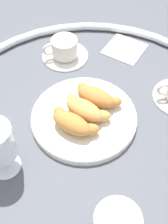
{
  "coord_description": "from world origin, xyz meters",
  "views": [
    {
      "loc": [
        0.21,
        -0.37,
        0.6
      ],
      "look_at": [
        -0.03,
        0.01,
        0.03
      ],
      "focal_mm": 47.81,
      "sensor_mm": 36.0,
      "label": 1
    }
  ],
  "objects_px": {
    "croissant_small": "(85,109)",
    "coffee_cup_near": "(64,50)",
    "croissant_extra": "(96,96)",
    "pastry_plate": "(84,117)",
    "folded_napkin": "(125,49)",
    "croissant_large": "(72,123)"
  },
  "relations": [
    {
      "from": "croissant_extra",
      "to": "folded_napkin",
      "type": "height_order",
      "value": "croissant_extra"
    },
    {
      "from": "folded_napkin",
      "to": "pastry_plate",
      "type": "bearing_deg",
      "value": -83.53
    },
    {
      "from": "pastry_plate",
      "to": "croissant_large",
      "type": "height_order",
      "value": "croissant_large"
    },
    {
      "from": "croissant_small",
      "to": "folded_napkin",
      "type": "height_order",
      "value": "croissant_small"
    },
    {
      "from": "pastry_plate",
      "to": "croissant_small",
      "type": "distance_m",
      "value": 0.03
    },
    {
      "from": "croissant_large",
      "to": "croissant_small",
      "type": "xyz_separation_m",
      "value": [
        0.0,
        0.05,
        0.0
      ]
    },
    {
      "from": "pastry_plate",
      "to": "folded_napkin",
      "type": "distance_m",
      "value": 0.29
    },
    {
      "from": "croissant_extra",
      "to": "coffee_cup_near",
      "type": "relative_size",
      "value": 1.01
    },
    {
      "from": "pastry_plate",
      "to": "croissant_small",
      "type": "height_order",
      "value": "croissant_small"
    },
    {
      "from": "coffee_cup_near",
      "to": "croissant_extra",
      "type": "bearing_deg",
      "value": -33.86
    },
    {
      "from": "croissant_small",
      "to": "croissant_large",
      "type": "bearing_deg",
      "value": -94.1
    },
    {
      "from": "croissant_extra",
      "to": "coffee_cup_near",
      "type": "bearing_deg",
      "value": 146.14
    },
    {
      "from": "folded_napkin",
      "to": "croissant_large",
      "type": "bearing_deg",
      "value": -84.98
    },
    {
      "from": "croissant_small",
      "to": "coffee_cup_near",
      "type": "height_order",
      "value": "same"
    },
    {
      "from": "croissant_large",
      "to": "folded_napkin",
      "type": "bearing_deg",
      "value": 95.02
    },
    {
      "from": "croissant_large",
      "to": "croissant_small",
      "type": "bearing_deg",
      "value": 85.9
    },
    {
      "from": "croissant_small",
      "to": "croissant_extra",
      "type": "height_order",
      "value": "same"
    },
    {
      "from": "pastry_plate",
      "to": "folded_napkin",
      "type": "xyz_separation_m",
      "value": [
        -0.03,
        0.29,
        -0.01
      ]
    },
    {
      "from": "croissant_extra",
      "to": "coffee_cup_near",
      "type": "xyz_separation_m",
      "value": [
        -0.17,
        0.12,
        -0.01
      ]
    },
    {
      "from": "croissant_extra",
      "to": "folded_napkin",
      "type": "xyz_separation_m",
      "value": [
        -0.04,
        0.24,
        -0.04
      ]
    },
    {
      "from": "pastry_plate",
      "to": "croissant_large",
      "type": "xyz_separation_m",
      "value": [
        -0.0,
        -0.05,
        0.03
      ]
    },
    {
      "from": "folded_napkin",
      "to": "croissant_extra",
      "type": "bearing_deg",
      "value": -81.31
    }
  ]
}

